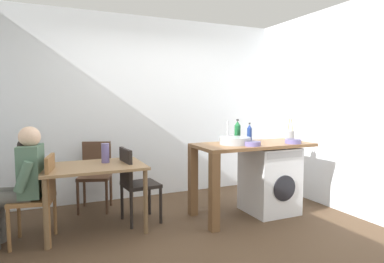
# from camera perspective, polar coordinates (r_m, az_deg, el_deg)

# --- Properties ---
(ground_plane) EXTENTS (5.46, 5.46, 0.00)m
(ground_plane) POSITION_cam_1_polar(r_m,az_deg,el_deg) (3.74, 0.49, -17.57)
(ground_plane) COLOR #4C3826
(wall_back) EXTENTS (4.60, 0.10, 2.70)m
(wall_back) POSITION_cam_1_polar(r_m,az_deg,el_deg) (5.09, -7.68, 4.07)
(wall_back) COLOR silver
(wall_back) RESTS_ON ground_plane
(wall_counter_side) EXTENTS (0.10, 3.80, 2.70)m
(wall_counter_side) POSITION_cam_1_polar(r_m,az_deg,el_deg) (4.76, 24.86, 3.56)
(wall_counter_side) COLOR silver
(wall_counter_side) RESTS_ON ground_plane
(dining_table) EXTENTS (1.10, 0.76, 0.74)m
(dining_table) POSITION_cam_1_polar(r_m,az_deg,el_deg) (3.88, -16.60, -6.98)
(dining_table) COLOR olive
(dining_table) RESTS_ON ground_plane
(chair_person_seat) EXTENTS (0.47, 0.47, 0.90)m
(chair_person_seat) POSITION_cam_1_polar(r_m,az_deg,el_deg) (3.77, -24.71, -9.71)
(chair_person_seat) COLOR olive
(chair_person_seat) RESTS_ON ground_plane
(chair_opposite) EXTENTS (0.43, 0.43, 0.90)m
(chair_opposite) POSITION_cam_1_polar(r_m,az_deg,el_deg) (4.03, -9.84, -8.35)
(chair_opposite) COLOR black
(chair_opposite) RESTS_ON ground_plane
(chair_spare_by_wall) EXTENTS (0.51, 0.51, 0.90)m
(chair_spare_by_wall) POSITION_cam_1_polar(r_m,az_deg,el_deg) (4.67, -16.26, -6.62)
(chair_spare_by_wall) COLOR #4C3323
(chair_spare_by_wall) RESTS_ON ground_plane
(seated_person) EXTENTS (0.53, 0.54, 1.20)m
(seated_person) POSITION_cam_1_polar(r_m,az_deg,el_deg) (3.77, -27.23, -7.27)
(seated_person) COLOR #595651
(seated_person) RESTS_ON ground_plane
(kitchen_counter) EXTENTS (1.50, 0.68, 0.92)m
(kitchen_counter) POSITION_cam_1_polar(r_m,az_deg,el_deg) (4.15, 8.00, -4.35)
(kitchen_counter) COLOR brown
(kitchen_counter) RESTS_ON ground_plane
(washing_machine) EXTENTS (0.60, 0.61, 0.86)m
(washing_machine) POSITION_cam_1_polar(r_m,az_deg,el_deg) (4.48, 13.16, -8.05)
(washing_machine) COLOR silver
(washing_machine) RESTS_ON ground_plane
(sink_basin) EXTENTS (0.38, 0.38, 0.09)m
(sink_basin) POSITION_cam_1_polar(r_m,az_deg,el_deg) (4.10, 7.43, -1.59)
(sink_basin) COLOR #9EA0A5
(sink_basin) RESTS_ON kitchen_counter
(tap) EXTENTS (0.02, 0.02, 0.28)m
(tap) POSITION_cam_1_polar(r_m,az_deg,el_deg) (4.24, 6.18, -0.06)
(tap) COLOR #B2B2B7
(tap) RESTS_ON kitchen_counter
(bottle_tall_green) EXTENTS (0.08, 0.08, 0.30)m
(bottle_tall_green) POSITION_cam_1_polar(r_m,az_deg,el_deg) (4.41, 7.84, 0.03)
(bottle_tall_green) COLOR #19592D
(bottle_tall_green) RESTS_ON kitchen_counter
(bottle_squat_brown) EXTENTS (0.06, 0.06, 0.25)m
(bottle_squat_brown) POSITION_cam_1_polar(r_m,az_deg,el_deg) (4.36, 9.87, -0.31)
(bottle_squat_brown) COLOR navy
(bottle_squat_brown) RESTS_ON kitchen_counter
(mixing_bowl) EXTENTS (0.20, 0.20, 0.05)m
(mixing_bowl) POSITION_cam_1_polar(r_m,az_deg,el_deg) (4.00, 10.37, -2.02)
(mixing_bowl) COLOR slate
(mixing_bowl) RESTS_ON kitchen_counter
(utensil_crock) EXTENTS (0.11, 0.11, 0.30)m
(utensil_crock) POSITION_cam_1_polar(r_m,az_deg,el_deg) (4.66, 16.53, -0.65)
(utensil_crock) COLOR gray
(utensil_crock) RESTS_ON kitchen_counter
(colander) EXTENTS (0.20, 0.20, 0.06)m
(colander) POSITION_cam_1_polar(r_m,az_deg,el_deg) (4.34, 17.01, -1.59)
(colander) COLOR slate
(colander) RESTS_ON kitchen_counter
(vase) EXTENTS (0.09, 0.09, 0.22)m
(vase) POSITION_cam_1_polar(r_m,az_deg,el_deg) (3.96, -14.71, -3.62)
(vase) COLOR slate
(vase) RESTS_ON dining_table
(scissors) EXTENTS (0.15, 0.06, 0.01)m
(scissors) POSITION_cam_1_polar(r_m,az_deg,el_deg) (4.14, 10.66, -2.15)
(scissors) COLOR #B2B2B7
(scissors) RESTS_ON kitchen_counter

